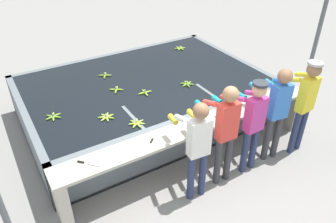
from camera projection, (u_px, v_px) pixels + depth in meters
name	position (u px, v px, depth m)	size (l,w,h in m)	color
ground_plane	(203.00, 172.00, 5.60)	(80.00, 80.00, 0.00)	gray
wash_tank	(145.00, 98.00, 6.86)	(4.78, 3.26, 0.85)	slate
work_ledge	(197.00, 136.00, 5.42)	(4.78, 0.45, 0.85)	#B7B2A3
worker_0	(198.00, 143.00, 4.63)	(0.45, 0.73, 1.69)	navy
worker_1	(225.00, 127.00, 4.89)	(0.43, 0.73, 1.75)	#38383D
worker_2	(253.00, 119.00, 5.14)	(0.41, 0.72, 1.68)	navy
worker_3	(277.00, 107.00, 5.38)	(0.48, 0.74, 1.74)	#38383D
worker_4	(305.00, 99.00, 5.53)	(0.44, 0.74, 1.77)	navy
banana_bunch_floating_0	(145.00, 93.00, 6.15)	(0.28, 0.28, 0.08)	#8CB738
banana_bunch_floating_1	(105.00, 75.00, 6.75)	(0.26, 0.26, 0.08)	#7FAD33
banana_bunch_floating_2	(106.00, 117.00, 5.45)	(0.28, 0.28, 0.08)	#9EC642
banana_bunch_floating_3	(137.00, 123.00, 5.30)	(0.28, 0.28, 0.08)	#9EC642
banana_bunch_floating_4	(187.00, 84.00, 6.44)	(0.28, 0.28, 0.08)	#75A333
banana_bunch_floating_5	(53.00, 116.00, 5.47)	(0.28, 0.28, 0.08)	#75A333
banana_bunch_floating_6	(180.00, 48.00, 7.99)	(0.28, 0.28, 0.08)	#93BC3D
banana_bunch_floating_7	(116.00, 90.00, 6.24)	(0.25, 0.25, 0.08)	#8CB738
knife_0	(153.00, 138.00, 4.98)	(0.28, 0.26, 0.02)	silver
knife_1	(85.00, 163.00, 4.51)	(0.26, 0.27, 0.02)	silver
support_post_right	(319.00, 30.00, 6.90)	(0.09, 0.09, 3.20)	slate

